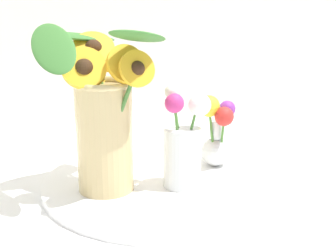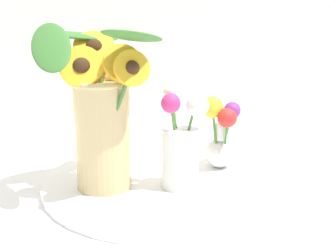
% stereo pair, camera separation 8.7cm
% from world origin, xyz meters
% --- Properties ---
extents(ground_plane, '(6.00, 6.00, 0.00)m').
position_xyz_m(ground_plane, '(0.00, 0.00, 0.00)').
color(ground_plane, white).
extents(serving_tray, '(0.47, 0.47, 0.02)m').
position_xyz_m(serving_tray, '(-0.04, 0.03, 0.01)').
color(serving_tray, white).
rests_on(serving_tray, ground_plane).
extents(mason_jar_sunflowers, '(0.24, 0.24, 0.31)m').
position_xyz_m(mason_jar_sunflowers, '(-0.16, 0.03, 0.15)').
color(mason_jar_sunflowers, '#D1B77A').
rests_on(mason_jar_sunflowers, serving_tray).
extents(vase_small_center, '(0.08, 0.07, 0.19)m').
position_xyz_m(vase_small_center, '(-0.03, -0.02, 0.09)').
color(vase_small_center, white).
rests_on(vase_small_center, serving_tray).
extents(vase_bulb_right, '(0.09, 0.08, 0.15)m').
position_xyz_m(vase_bulb_right, '(0.08, 0.05, 0.09)').
color(vase_bulb_right, white).
rests_on(vase_bulb_right, serving_tray).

